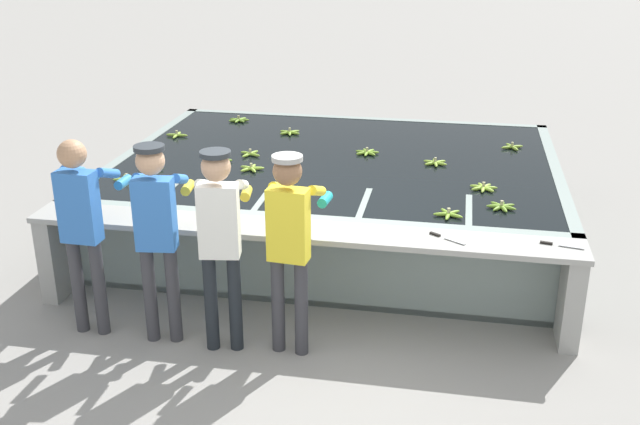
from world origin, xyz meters
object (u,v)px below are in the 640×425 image
(worker_0, at_px, (82,218))
(worker_3, at_px, (290,235))
(worker_1, at_px, (157,224))
(banana_bunch_floating_1, at_px, (449,214))
(knife_1, at_px, (442,237))
(banana_bunch_floating_2, at_px, (502,206))
(worker_2, at_px, (220,231))
(banana_bunch_floating_10, at_px, (239,120))
(banana_bunch_floating_6, at_px, (290,132))
(banana_bunch_floating_8, at_px, (435,163))
(banana_bunch_floating_5, at_px, (367,152))
(banana_bunch_floating_9, at_px, (127,179))
(banana_bunch_floating_11, at_px, (483,188))
(banana_bunch_floating_7, at_px, (151,167))
(banana_bunch_floating_0, at_px, (220,160))
(banana_bunch_floating_12, at_px, (512,147))
(banana_bunch_floating_13, at_px, (250,154))
(banana_bunch_floating_4, at_px, (251,168))
(banana_bunch_floating_3, at_px, (177,135))
(knife_0, at_px, (555,244))

(worker_0, relative_size, worker_3, 1.02)
(worker_1, bearing_deg, worker_3, 0.97)
(banana_bunch_floating_1, distance_m, knife_1, 0.52)
(banana_bunch_floating_1, xyz_separation_m, banana_bunch_floating_2, (0.48, 0.29, -0.00))
(worker_3, relative_size, banana_bunch_floating_1, 6.20)
(worker_2, bearing_deg, worker_3, 5.63)
(banana_bunch_floating_1, xyz_separation_m, banana_bunch_floating_10, (-2.84, 2.93, -0.00))
(banana_bunch_floating_6, distance_m, banana_bunch_floating_8, 2.06)
(banana_bunch_floating_5, xyz_separation_m, banana_bunch_floating_9, (-2.30, -1.40, 0.00))
(banana_bunch_floating_8, relative_size, banana_bunch_floating_11, 1.01)
(banana_bunch_floating_2, distance_m, banana_bunch_floating_5, 2.08)
(worker_0, height_order, knife_1, worker_0)
(banana_bunch_floating_1, relative_size, banana_bunch_floating_8, 0.98)
(banana_bunch_floating_2, relative_size, banana_bunch_floating_6, 1.00)
(banana_bunch_floating_7, bearing_deg, banana_bunch_floating_10, 81.11)
(banana_bunch_floating_2, height_order, banana_bunch_floating_9, same)
(banana_bunch_floating_5, distance_m, banana_bunch_floating_11, 1.62)
(banana_bunch_floating_0, distance_m, banana_bunch_floating_1, 2.80)
(banana_bunch_floating_7, bearing_deg, banana_bunch_floating_12, 21.62)
(banana_bunch_floating_0, relative_size, banana_bunch_floating_7, 1.01)
(banana_bunch_floating_1, distance_m, banana_bunch_floating_13, 2.70)
(worker_1, distance_m, banana_bunch_floating_7, 2.07)
(worker_1, relative_size, banana_bunch_floating_11, 6.19)
(worker_3, height_order, banana_bunch_floating_5, worker_3)
(banana_bunch_floating_9, bearing_deg, knife_1, -15.37)
(banana_bunch_floating_4, bearing_deg, worker_1, -95.95)
(banana_bunch_floating_3, distance_m, knife_1, 4.22)
(banana_bunch_floating_7, distance_m, banana_bunch_floating_9, 0.42)
(banana_bunch_floating_1, height_order, banana_bunch_floating_12, same)
(banana_bunch_floating_6, bearing_deg, worker_3, -77.04)
(banana_bunch_floating_0, height_order, knife_0, banana_bunch_floating_0)
(worker_2, relative_size, banana_bunch_floating_6, 6.15)
(worker_0, bearing_deg, worker_2, -2.35)
(worker_2, relative_size, knife_0, 4.95)
(worker_1, bearing_deg, banana_bunch_floating_12, 48.69)
(banana_bunch_floating_4, height_order, banana_bunch_floating_13, same)
(banana_bunch_floating_4, height_order, knife_0, banana_bunch_floating_4)
(worker_2, xyz_separation_m, banana_bunch_floating_11, (2.10, 1.93, -0.17))
(banana_bunch_floating_6, distance_m, banana_bunch_floating_7, 2.02)
(banana_bunch_floating_5, height_order, knife_0, banana_bunch_floating_5)
(banana_bunch_floating_1, bearing_deg, banana_bunch_floating_8, 97.05)
(worker_2, distance_m, banana_bunch_floating_6, 3.60)
(banana_bunch_floating_9, distance_m, banana_bunch_floating_12, 4.39)
(banana_bunch_floating_8, height_order, banana_bunch_floating_9, same)
(banana_bunch_floating_3, relative_size, banana_bunch_floating_4, 1.01)
(banana_bunch_floating_3, height_order, banana_bunch_floating_7, same)
(banana_bunch_floating_8, xyz_separation_m, knife_1, (0.15, -2.04, -0.01))
(banana_bunch_floating_2, bearing_deg, banana_bunch_floating_3, 155.24)
(worker_2, bearing_deg, banana_bunch_floating_8, 59.15)
(banana_bunch_floating_0, relative_size, banana_bunch_floating_12, 1.05)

